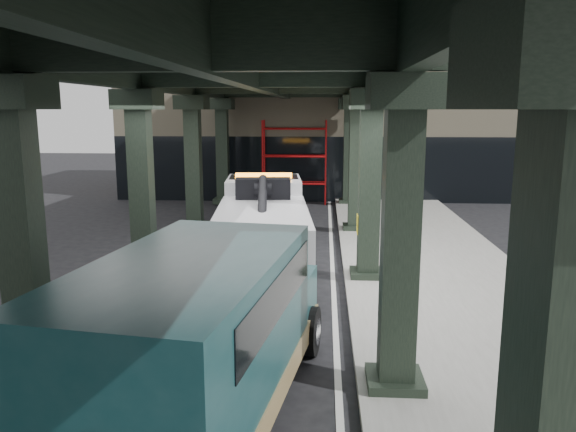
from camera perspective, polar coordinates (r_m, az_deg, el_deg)
The scene contains 8 objects.
ground at distance 13.32m, azimuth -2.69°, elevation -8.98°, with size 90.00×90.00×0.00m, color black.
sidewalk at distance 15.43m, azimuth 15.12°, elevation -6.27°, with size 5.00×40.00×0.15m, color gray.
lane_stripe at distance 15.14m, azimuth 4.60°, elevation -6.52°, with size 0.12×38.00×0.01m, color silver.
viaduct at distance 14.61m, azimuth -3.60°, elevation 14.53°, with size 7.40×32.00×6.40m.
building at distance 32.47m, azimuth 4.77°, elevation 9.85°, with size 22.00×10.00×8.00m, color #C6B793.
scaffolding at distance 27.25m, azimuth 0.68°, elevation 5.74°, with size 3.08×0.88×4.00m.
tow_truck at distance 15.88m, azimuth -2.53°, elevation -0.81°, with size 3.04×8.39×2.69m.
towed_van at distance 8.20m, azimuth -8.91°, elevation -11.75°, with size 3.32×6.61×2.57m.
Camera 1 is at (1.42, -12.46, 4.50)m, focal length 35.00 mm.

